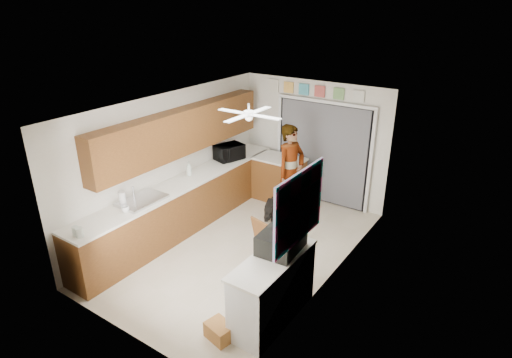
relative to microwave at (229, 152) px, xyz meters
The scene contains 42 objects.
floor 2.17m from the microwave, 46.05° to the right, with size 5.00×5.00×0.00m, color beige.
ceiling 2.34m from the microwave, 46.05° to the right, with size 5.00×5.00×0.00m, color white.
wall_back 1.74m from the microwave, 41.49° to the left, with size 3.20×3.20×0.00m, color white.
wall_front 4.07m from the microwave, 71.33° to the right, with size 3.20×3.20×0.00m, color white.
wall_left 1.39m from the microwave, 102.50° to the right, with size 5.00×5.00×0.00m, color white.
wall_right 3.20m from the microwave, 24.95° to the right, with size 5.00×5.00×0.00m, color white.
left_base_cabinets 1.50m from the microwave, 89.96° to the right, with size 0.60×4.80×0.90m, color brown.
left_countertop 1.36m from the microwave, 89.54° to the right, with size 0.62×4.80×0.04m, color white.
upper_cabinets 1.36m from the microwave, 96.90° to the right, with size 0.32×4.00×0.80m, color brown.
sink_basin 2.35m from the microwave, 89.74° to the right, with size 0.50×0.76×0.06m, color silver.
faucet 2.36m from the microwave, 94.36° to the right, with size 0.03×0.03×0.22m, color silver.
peninsula_base 1.22m from the microwave, 39.08° to the left, with size 1.00×0.60×0.90m, color brown.
peninsula_top 1.05m from the microwave, 39.08° to the left, with size 1.04×0.64×0.04m, color white.
back_opening_recess 1.91m from the microwave, 35.85° to the left, with size 2.00×0.06×2.10m, color black.
curtain_panel 1.89m from the microwave, 34.86° to the left, with size 1.90×0.03×2.05m, color slate.
door_trim_left 1.21m from the microwave, 64.04° to the left, with size 0.06×0.04×2.10m, color white.
door_trim_right 2.79m from the microwave, 22.98° to the left, with size 0.06×0.04×2.10m, color white.
door_trim_head 2.15m from the microwave, 35.11° to the left, with size 2.10×0.04×0.06m, color white.
header_frame_0 1.79m from the microwave, 57.97° to the left, with size 0.22×0.02×0.22m, color #F9BC53.
header_frame_1 1.95m from the microwave, 46.84° to the left, with size 0.22×0.02×0.22m, color #46A7BC.
header_frame_2 2.16m from the microwave, 38.65° to the left, with size 0.22×0.02×0.22m, color #C44E49.
header_frame_3 2.44m from the microwave, 31.89° to the left, with size 0.22×0.02×0.22m, color #74A860.
header_frame_4 2.75m from the microwave, 26.98° to the left, with size 0.22×0.02×0.22m, color silver.
route66_sign 1.68m from the microwave, 72.61° to the left, with size 0.22×0.02×0.26m, color silver.
right_counter_base 3.73m from the microwave, 43.88° to the right, with size 0.50×1.40×0.90m, color white.
right_counter_top 3.67m from the microwave, 43.99° to the right, with size 0.54×1.44×0.04m, color white.
abstract_painting 3.76m from the microwave, 39.20° to the right, with size 0.03×1.15×0.95m, color #FF5DB3.
ceiling_fan 2.12m from the microwave, 41.47° to the right, with size 1.14×1.14×0.24m, color white.
microwave is the anchor object (origin of this frame).
soap_bottle 1.10m from the microwave, 95.15° to the right, with size 0.11×0.11×0.27m, color silver.
cup 2.75m from the microwave, 88.29° to the right, with size 0.12×0.12×0.09m, color white.
jar_a 3.60m from the microwave, 87.58° to the right, with size 0.10×0.10×0.14m, color silver.
jar_b 3.60m from the microwave, 89.06° to the right, with size 0.09×0.09×0.13m, color silver.
paper_towel_roll 2.60m from the microwave, 93.22° to the right, with size 0.10×0.10×0.22m, color white.
suitcase 3.50m from the microwave, 41.44° to the right, with size 0.47×0.63×0.27m, color black.
suitcase_rim 3.50m from the microwave, 41.44° to the right, with size 0.44×0.58×0.02m, color yellow.
suitcase_lid 3.32m from the microwave, 37.68° to the right, with size 0.42×0.03×0.50m, color black.
cardboard_box 4.10m from the microwave, 54.69° to the right, with size 0.35×0.26×0.22m, color #9E6731.
navy_crate 3.47m from the microwave, 46.34° to the right, with size 0.38×0.32×0.23m, color #161E37.
cabinet_door_panel 2.28m from the microwave, 38.01° to the right, with size 0.44×0.03×0.66m, color brown.
man 1.37m from the microwave, ahead, with size 0.67×0.44×1.85m, color white.
dog 1.46m from the microwave, 10.43° to the right, with size 0.22×0.51×0.40m, color black.
Camera 1 is at (3.74, -5.13, 4.01)m, focal length 30.00 mm.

